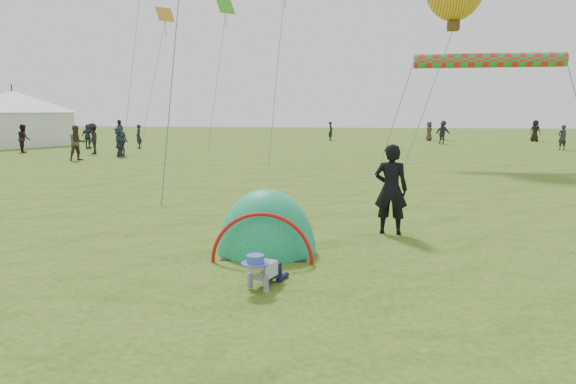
# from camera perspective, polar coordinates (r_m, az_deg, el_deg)

# --- Properties ---
(ground) EXTENTS (140.00, 140.00, 0.00)m
(ground) POSITION_cam_1_polar(r_m,az_deg,el_deg) (8.18, -0.46, -8.89)
(ground) COLOR #274F15
(crawling_toddler) EXTENTS (0.70, 0.83, 0.55)m
(crawling_toddler) POSITION_cam_1_polar(r_m,az_deg,el_deg) (7.43, -2.85, -8.57)
(crawling_toddler) COLOR black
(crawling_toddler) RESTS_ON ground
(popup_tent) EXTENTS (1.87, 1.58, 2.29)m
(popup_tent) POSITION_cam_1_polar(r_m,az_deg,el_deg) (9.27, -2.39, -6.72)
(popup_tent) COLOR #068444
(popup_tent) RESTS_ON ground
(standing_adult) EXTENTS (0.73, 0.53, 1.86)m
(standing_adult) POSITION_cam_1_polar(r_m,az_deg,el_deg) (10.68, 11.36, 0.30)
(standing_adult) COLOR black
(standing_adult) RESTS_ON ground
(event_marquee) EXTENTS (8.11, 8.11, 4.20)m
(event_marquee) POSITION_cam_1_polar(r_m,az_deg,el_deg) (41.74, -28.17, 7.41)
(event_marquee) COLOR white
(event_marquee) RESTS_ON ground
(crowd_person_0) EXTENTS (0.44, 0.62, 1.59)m
(crowd_person_0) POSITION_cam_1_polar(r_m,az_deg,el_deg) (44.03, 4.78, 6.77)
(crowd_person_0) COLOR black
(crowd_person_0) RESTS_ON ground
(crowd_person_1) EXTENTS (1.03, 1.04, 1.70)m
(crowd_person_1) POSITION_cam_1_polar(r_m,az_deg,el_deg) (35.03, -27.30, 5.31)
(crowd_person_1) COLOR black
(crowd_person_1) RESTS_ON ground
(crowd_person_2) EXTENTS (0.95, 0.42, 1.60)m
(crowd_person_2) POSITION_cam_1_polar(r_m,az_deg,el_deg) (40.54, 16.76, 6.23)
(crowd_person_2) COLOR #263039
(crowd_person_2) RESTS_ON ground
(crowd_person_3) EXTENTS (1.12, 0.70, 1.67)m
(crowd_person_3) POSITION_cam_1_polar(r_m,az_deg,el_deg) (46.00, 16.86, 6.56)
(crowd_person_3) COLOR black
(crowd_person_3) RESTS_ON ground
(crowd_person_4) EXTENTS (0.52, 0.79, 1.61)m
(crowd_person_4) POSITION_cam_1_polar(r_m,az_deg,el_deg) (44.85, 15.41, 6.53)
(crowd_person_4) COLOR #3E3128
(crowd_person_4) RESTS_ON ground
(crowd_person_5) EXTENTS (1.38, 1.44, 1.64)m
(crowd_person_5) POSITION_cam_1_polar(r_m,az_deg,el_deg) (29.65, -18.20, 5.30)
(crowd_person_5) COLOR #2E3C48
(crowd_person_5) RESTS_ON ground
(crowd_person_6) EXTENTS (0.65, 0.69, 1.59)m
(crowd_person_6) POSITION_cam_1_polar(r_m,az_deg,el_deg) (36.10, -16.26, 5.95)
(crowd_person_6) COLOR black
(crowd_person_6) RESTS_ON ground
(crowd_person_7) EXTENTS (1.06, 0.99, 1.74)m
(crowd_person_7) POSITION_cam_1_polar(r_m,az_deg,el_deg) (45.79, -18.26, 6.53)
(crowd_person_7) COLOR black
(crowd_person_7) RESTS_ON ground
(crowd_person_8) EXTENTS (0.48, 1.01, 1.68)m
(crowd_person_8) POSITION_cam_1_polar(r_m,az_deg,el_deg) (30.38, -18.00, 5.43)
(crowd_person_8) COLOR #2D3B46
(crowd_person_8) RESTS_ON ground
(crowd_person_9) EXTENTS (1.27, 1.31, 1.80)m
(crowd_person_9) POSITION_cam_1_polar(r_m,az_deg,el_deg) (32.30, -20.87, 5.58)
(crowd_person_9) COLOR black
(crowd_person_9) RESTS_ON ground
(crowd_person_10) EXTENTS (1.01, 1.00, 1.76)m
(crowd_person_10) POSITION_cam_1_polar(r_m,az_deg,el_deg) (46.79, 25.77, 6.14)
(crowd_person_10) COLOR black
(crowd_person_10) RESTS_ON ground
(crowd_person_12) EXTENTS (0.68, 0.54, 1.61)m
(crowd_person_12) POSITION_cam_1_polar(r_m,az_deg,el_deg) (37.59, 28.19, 5.36)
(crowd_person_12) COLOR #26252C
(crowd_person_12) RESTS_ON ground
(crowd_person_13) EXTENTS (1.07, 1.09, 1.78)m
(crowd_person_13) POSITION_cam_1_polar(r_m,az_deg,el_deg) (28.27, -22.38, 5.06)
(crowd_person_13) COLOR #46392A
(crowd_person_13) RESTS_ON ground
(crowd_person_14) EXTENTS (0.99, 0.52, 1.62)m
(crowd_person_14) POSITION_cam_1_polar(r_m,az_deg,el_deg) (36.88, -21.34, 5.77)
(crowd_person_14) COLOR #243043
(crowd_person_14) RESTS_ON ground
(rainbow_tube_kite) EXTENTS (6.54, 0.64, 0.64)m
(rainbow_tube_kite) POSITION_cam_1_polar(r_m,az_deg,el_deg) (25.41, 21.38, 13.46)
(rainbow_tube_kite) COLOR red
(diamond_kite_2) EXTENTS (1.26, 1.26, 1.03)m
(diamond_kite_2) POSITION_cam_1_polar(r_m,az_deg,el_deg) (39.15, -13.51, 18.64)
(diamond_kite_2) COLOR orange
(diamond_kite_3) EXTENTS (1.35, 1.35, 1.10)m
(diamond_kite_3) POSITION_cam_1_polar(r_m,az_deg,el_deg) (39.57, -6.95, 19.80)
(diamond_kite_3) COLOR green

